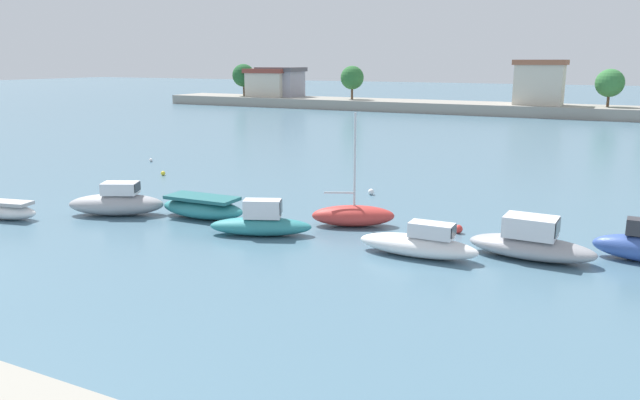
% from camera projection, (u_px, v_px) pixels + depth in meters
% --- Properties ---
extents(moored_boat_1, '(3.46, 1.79, 0.90)m').
position_uv_depth(moored_boat_1, '(6.00, 211.00, 29.74)').
color(moored_boat_1, white).
rests_on(moored_boat_1, ground).
extents(moored_boat_2, '(5.01, 3.67, 1.65)m').
position_uv_depth(moored_boat_2, '(117.00, 203.00, 30.52)').
color(moored_boat_2, '#9E9EA3').
rests_on(moored_boat_2, ground).
extents(moored_boat_3, '(4.56, 1.89, 1.08)m').
position_uv_depth(moored_boat_3, '(202.00, 208.00, 29.94)').
color(moored_boat_3, teal).
rests_on(moored_boat_3, ground).
extents(moored_boat_4, '(4.68, 3.03, 1.60)m').
position_uv_depth(moored_boat_4, '(261.00, 223.00, 26.99)').
color(moored_boat_4, teal).
rests_on(moored_boat_4, ground).
extents(moored_boat_5, '(4.07, 2.92, 5.26)m').
position_uv_depth(moored_boat_5, '(353.00, 215.00, 28.51)').
color(moored_boat_5, '#C63833').
rests_on(moored_boat_5, ground).
extents(moored_boat_6, '(4.82, 1.57, 1.41)m').
position_uv_depth(moored_boat_6, '(419.00, 244.00, 24.05)').
color(moored_boat_6, white).
rests_on(moored_boat_6, ground).
extents(moored_boat_7, '(4.85, 1.97, 1.68)m').
position_uv_depth(moored_boat_7, '(531.00, 243.00, 23.77)').
color(moored_boat_7, '#9E9EA3').
rests_on(moored_boat_7, ground).
extents(mooring_buoy_0, '(0.39, 0.39, 0.39)m').
position_uv_depth(mooring_buoy_0, '(458.00, 229.00, 27.34)').
color(mooring_buoy_0, red).
rests_on(mooring_buoy_0, ground).
extents(mooring_buoy_1, '(0.26, 0.26, 0.26)m').
position_uv_depth(mooring_buoy_1, '(151.00, 160.00, 46.66)').
color(mooring_buoy_1, white).
rests_on(mooring_buoy_1, ground).
extents(mooring_buoy_2, '(0.30, 0.30, 0.30)m').
position_uv_depth(mooring_buoy_2, '(163.00, 173.00, 41.08)').
color(mooring_buoy_2, yellow).
rests_on(mooring_buoy_2, ground).
extents(mooring_buoy_3, '(0.35, 0.35, 0.35)m').
position_uv_depth(mooring_buoy_3, '(371.00, 192.00, 35.18)').
color(mooring_buoy_3, white).
rests_on(mooring_buoy_3, ground).
extents(distant_shoreline, '(103.43, 8.52, 7.63)m').
position_uv_depth(distant_shoreline, '(432.00, 98.00, 91.89)').
color(distant_shoreline, gray).
rests_on(distant_shoreline, ground).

